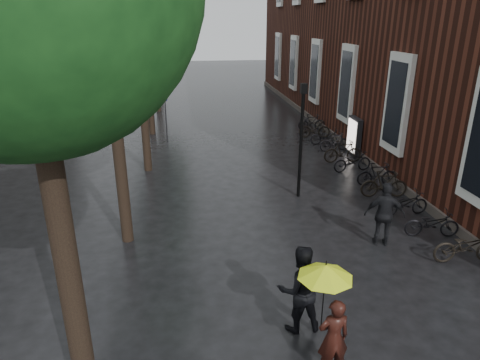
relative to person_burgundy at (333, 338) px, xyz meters
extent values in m
cube|color=#38160F|center=(10.47, 17.99, 5.22)|extent=(10.00, 33.00, 12.00)
cube|color=silver|center=(5.42, 8.99, 2.22)|extent=(0.25, 1.60, 3.60)
cube|color=black|center=(5.32, 8.99, 2.22)|extent=(0.10, 1.20, 3.00)
cube|color=silver|center=(5.42, 13.99, 2.22)|extent=(0.25, 1.60, 3.60)
cube|color=black|center=(5.32, 13.99, 2.22)|extent=(0.10, 1.20, 3.00)
cube|color=silver|center=(5.42, 18.99, 2.22)|extent=(0.25, 1.60, 3.60)
cube|color=black|center=(5.32, 18.99, 2.22)|extent=(0.10, 1.20, 3.00)
cube|color=silver|center=(5.42, 23.99, 2.22)|extent=(0.25, 1.60, 3.60)
cube|color=black|center=(5.32, 23.99, 2.22)|extent=(0.10, 1.20, 3.00)
cube|color=silver|center=(5.42, 28.99, 2.22)|extent=(0.25, 1.60, 3.60)
cube|color=black|center=(5.32, 28.99, 2.22)|extent=(0.10, 1.20, 3.00)
cube|color=#3F3833|center=(5.57, 17.99, -0.63)|extent=(0.40, 33.00, 0.30)
cylinder|color=black|center=(-4.03, -0.51, 1.56)|extent=(0.32, 0.32, 4.68)
cylinder|color=black|center=(-4.13, 5.49, 1.48)|extent=(0.32, 0.32, 4.51)
cylinder|color=black|center=(-3.93, 11.49, 1.70)|extent=(0.32, 0.32, 4.95)
cylinder|color=black|center=(-4.08, 17.49, 1.42)|extent=(0.32, 0.32, 4.40)
cylinder|color=black|center=(-3.98, 23.49, 1.62)|extent=(0.32, 0.32, 4.79)
cylinder|color=black|center=(-4.03, 29.49, 1.51)|extent=(0.32, 0.32, 4.57)
imported|color=black|center=(0.00, 0.00, 0.00)|extent=(0.58, 0.40, 1.55)
imported|color=black|center=(-0.27, 1.25, 0.16)|extent=(0.94, 0.75, 1.87)
cylinder|color=black|center=(-0.04, 0.52, 0.37)|extent=(0.02, 0.02, 1.29)
cone|color=#DCF619|center=(-0.04, 0.52, 1.02)|extent=(1.01, 1.01, 0.26)
cylinder|color=black|center=(-0.04, 0.52, 1.19)|extent=(0.02, 0.02, 0.08)
imported|color=black|center=(2.95, 4.29, 0.14)|extent=(1.16, 0.75, 1.84)
imported|color=black|center=(4.69, 3.13, -0.32)|extent=(1.77, 0.73, 0.91)
imported|color=black|center=(4.58, 4.54, -0.37)|extent=(1.62, 0.81, 0.81)
imported|color=black|center=(4.51, 5.97, -0.36)|extent=(1.61, 0.68, 0.82)
imported|color=black|center=(4.49, 7.46, -0.28)|extent=(1.69, 0.68, 0.99)
imported|color=black|center=(4.73, 8.53, -0.32)|extent=(1.56, 0.56, 0.92)
imported|color=black|center=(4.42, 10.20, -0.34)|extent=(1.73, 0.81, 0.88)
imported|color=black|center=(4.43, 11.35, -0.28)|extent=(1.68, 0.53, 1.00)
imported|color=black|center=(4.67, 13.06, -0.33)|extent=(1.54, 0.61, 0.90)
imported|color=black|center=(4.63, 14.11, -0.35)|extent=(1.68, 0.83, 0.84)
imported|color=black|center=(4.43, 15.50, -0.28)|extent=(1.69, 0.70, 0.98)
imported|color=black|center=(4.74, 17.04, -0.32)|extent=(1.54, 0.47, 0.92)
cube|color=black|center=(5.30, 12.32, 0.10)|extent=(0.24, 1.16, 1.75)
cube|color=silver|center=(5.17, 12.32, 0.15)|extent=(0.04, 0.98, 1.44)
cylinder|color=black|center=(1.54, 7.95, 1.08)|extent=(0.11, 0.11, 3.71)
cube|color=black|center=(1.54, 7.95, 3.03)|extent=(0.20, 0.20, 0.32)
sphere|color=#FFE5B2|center=(1.54, 7.95, 3.03)|extent=(0.17, 0.17, 0.17)
cylinder|color=#262628|center=(-3.24, 15.83, 0.37)|extent=(0.05, 0.05, 2.29)
cylinder|color=navy|center=(-3.15, 15.83, 1.51)|extent=(0.03, 0.46, 0.46)
camera|label=1|loc=(-2.41, -5.67, 5.21)|focal=32.00mm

